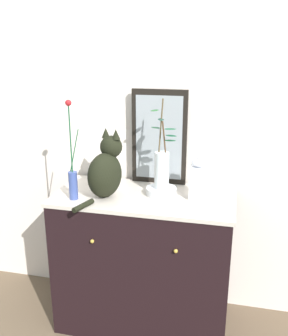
# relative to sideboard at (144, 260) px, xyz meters

# --- Properties ---
(ground_plane) EXTENTS (6.00, 6.00, 0.00)m
(ground_plane) POSITION_rel_sideboard_xyz_m (0.00, 0.00, -0.47)
(ground_plane) COLOR brown
(wall_back) EXTENTS (4.40, 0.08, 2.60)m
(wall_back) POSITION_rel_sideboard_xyz_m (0.00, 0.35, 0.83)
(wall_back) COLOR silver
(wall_back) RESTS_ON ground_plane
(sideboard) EXTENTS (1.13, 0.57, 0.94)m
(sideboard) POSITION_rel_sideboard_xyz_m (0.00, 0.00, 0.00)
(sideboard) COLOR black
(sideboard) RESTS_ON ground_plane
(mirror_leaning) EXTENTS (0.37, 0.03, 0.63)m
(mirror_leaning) POSITION_rel_sideboard_xyz_m (0.04, 0.25, 0.78)
(mirror_leaning) COLOR black
(mirror_leaning) RESTS_ON sideboard
(cat_sitting) EXTENTS (0.25, 0.43, 0.42)m
(cat_sitting) POSITION_rel_sideboard_xyz_m (-0.23, -0.06, 0.64)
(cat_sitting) COLOR black
(cat_sitting) RESTS_ON sideboard
(vase_slim_green) EXTENTS (0.08, 0.05, 0.61)m
(vase_slim_green) POSITION_rel_sideboard_xyz_m (-0.41, -0.15, 0.61)
(vase_slim_green) COLOR #3A4E92
(vase_slim_green) RESTS_ON sideboard
(bowl_porcelain) EXTENTS (0.19, 0.19, 0.05)m
(bowl_porcelain) POSITION_rel_sideboard_xyz_m (0.10, 0.03, 0.49)
(bowl_porcelain) COLOR silver
(bowl_porcelain) RESTS_ON sideboard
(vase_glass_clear) EXTENTS (0.18, 0.12, 0.55)m
(vase_glass_clear) POSITION_rel_sideboard_xyz_m (0.10, 0.03, 0.65)
(vase_glass_clear) COLOR silver
(vase_glass_clear) RESTS_ON bowl_porcelain
(jar_lidded_porcelain) EXTENTS (0.09, 0.09, 0.28)m
(jar_lidded_porcelain) POSITION_rel_sideboard_xyz_m (0.33, 0.03, 0.59)
(jar_lidded_porcelain) COLOR white
(jar_lidded_porcelain) RESTS_ON sideboard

